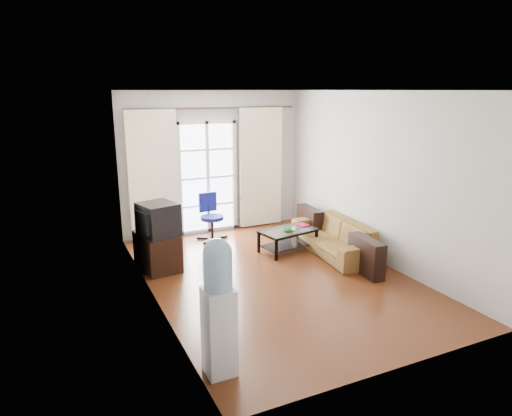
{
  "coord_description": "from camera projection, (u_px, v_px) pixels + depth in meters",
  "views": [
    {
      "loc": [
        -2.95,
        -5.64,
        2.71
      ],
      "look_at": [
        -0.15,
        0.35,
        0.99
      ],
      "focal_mm": 32.0,
      "sensor_mm": 36.0,
      "label": 1
    }
  ],
  "objects": [
    {
      "name": "wall_back",
      "position": [
        214.0,
        162.0,
        8.77
      ],
      "size": [
        3.6,
        0.02,
        2.7
      ],
      "primitive_type": "cube",
      "color": "beige",
      "rests_on": "floor"
    },
    {
      "name": "curtain_rod",
      "position": [
        214.0,
        108.0,
        8.43
      ],
      "size": [
        3.3,
        0.04,
        0.04
      ],
      "primitive_type": "cylinder",
      "rotation": [
        0.0,
        1.57,
        0.0
      ],
      "color": "#4C3F2D",
      "rests_on": "wall_back"
    },
    {
      "name": "crt_tv",
      "position": [
        157.0,
        220.0,
        6.85
      ],
      "size": [
        0.65,
        0.66,
        0.5
      ],
      "rotation": [
        0.0,
        0.0,
        0.27
      ],
      "color": "black",
      "rests_on": "tv_stand"
    },
    {
      "name": "water_cooler",
      "position": [
        219.0,
        305.0,
        4.32
      ],
      "size": [
        0.3,
        0.29,
        1.39
      ],
      "rotation": [
        0.0,
        0.0,
        0.02
      ],
      "color": "silver",
      "rests_on": "floor"
    },
    {
      "name": "sofa",
      "position": [
        334.0,
        237.0,
        7.75
      ],
      "size": [
        2.06,
        1.11,
        0.56
      ],
      "primitive_type": "imported",
      "rotation": [
        0.0,
        0.0,
        -1.67
      ],
      "color": "brown",
      "rests_on": "floor"
    },
    {
      "name": "ceiling",
      "position": [
        277.0,
        90.0,
        6.15
      ],
      "size": [
        5.2,
        5.2,
        0.0
      ],
      "primitive_type": "plane",
      "rotation": [
        3.14,
        0.0,
        0.0
      ],
      "color": "white",
      "rests_on": "wall_back"
    },
    {
      "name": "french_door",
      "position": [
        208.0,
        178.0,
        8.73
      ],
      "size": [
        1.16,
        0.06,
        2.15
      ],
      "color": "white",
      "rests_on": "wall_back"
    },
    {
      "name": "floor",
      "position": [
        275.0,
        276.0,
        6.83
      ],
      "size": [
        5.2,
        5.2,
        0.0
      ],
      "primitive_type": "plane",
      "color": "#5B2D15",
      "rests_on": "ground"
    },
    {
      "name": "book",
      "position": [
        299.0,
        226.0,
        8.0
      ],
      "size": [
        0.22,
        0.26,
        0.02
      ],
      "primitive_type": "imported",
      "rotation": [
        0.0,
        0.0,
        0.13
      ],
      "color": "red",
      "rests_on": "coffee_table"
    },
    {
      "name": "remote",
      "position": [
        292.0,
        230.0,
        7.78
      ],
      "size": [
        0.18,
        0.1,
        0.02
      ],
      "primitive_type": "cube",
      "rotation": [
        0.0,
        0.0,
        0.28
      ],
      "color": "black",
      "rests_on": "coffee_table"
    },
    {
      "name": "wall_left",
      "position": [
        150.0,
        201.0,
        5.76
      ],
      "size": [
        0.02,
        5.2,
        2.7
      ],
      "primitive_type": "cube",
      "color": "beige",
      "rests_on": "floor"
    },
    {
      "name": "task_chair",
      "position": [
        212.0,
        226.0,
        8.44
      ],
      "size": [
        0.62,
        0.62,
        0.87
      ],
      "rotation": [
        0.0,
        0.0,
        0.06
      ],
      "color": "black",
      "rests_on": "floor"
    },
    {
      "name": "radiator",
      "position": [
        254.0,
        210.0,
        9.27
      ],
      "size": [
        0.64,
        0.12,
        0.64
      ],
      "primitive_type": "cube",
      "color": "#959597",
      "rests_on": "floor"
    },
    {
      "name": "curtain_left",
      "position": [
        153.0,
        176.0,
        8.22
      ],
      "size": [
        0.9,
        0.07,
        2.35
      ],
      "primitive_type": "cube",
      "color": "#FFF7CD",
      "rests_on": "curtain_rod"
    },
    {
      "name": "bowl",
      "position": [
        289.0,
        230.0,
        7.69
      ],
      "size": [
        0.4,
        0.4,
        0.06
      ],
      "primitive_type": "imported",
      "rotation": [
        0.0,
        0.0,
        -0.36
      ],
      "color": "#318733",
      "rests_on": "coffee_table"
    },
    {
      "name": "wall_front",
      "position": [
        406.0,
        241.0,
        4.21
      ],
      "size": [
        3.6,
        0.02,
        2.7
      ],
      "primitive_type": "cube",
      "color": "beige",
      "rests_on": "floor"
    },
    {
      "name": "curtain_right",
      "position": [
        261.0,
        168.0,
        9.1
      ],
      "size": [
        0.9,
        0.07,
        2.35
      ],
      "primitive_type": "cube",
      "color": "#FFF7CD",
      "rests_on": "curtain_rod"
    },
    {
      "name": "coffee_table",
      "position": [
        288.0,
        237.0,
        7.83
      ],
      "size": [
        1.03,
        0.71,
        0.39
      ],
      "rotation": [
        0.0,
        0.0,
        0.19
      ],
      "color": "silver",
      "rests_on": "floor"
    },
    {
      "name": "wall_right",
      "position": [
        377.0,
        178.0,
        7.23
      ],
      "size": [
        0.02,
        5.2,
        2.7
      ],
      "primitive_type": "cube",
      "color": "beige",
      "rests_on": "floor"
    },
    {
      "name": "tv_stand",
      "position": [
        158.0,
        251.0,
        7.06
      ],
      "size": [
        0.62,
        0.84,
        0.57
      ],
      "primitive_type": "cube",
      "rotation": [
        0.0,
        0.0,
        0.15
      ],
      "color": "black",
      "rests_on": "floor"
    }
  ]
}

